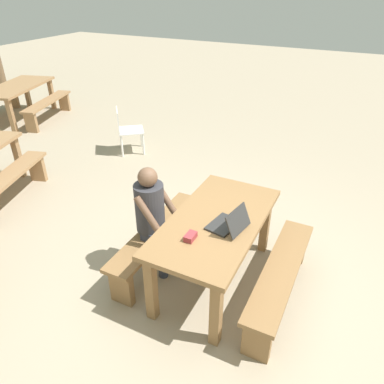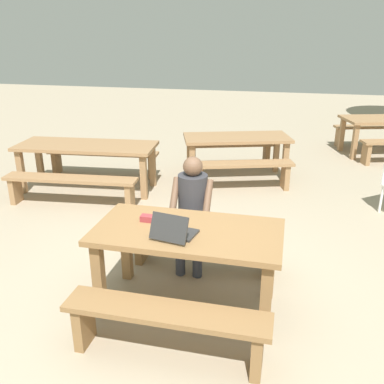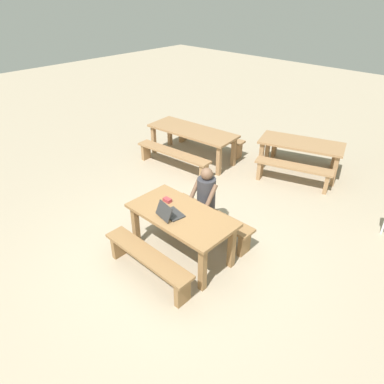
{
  "view_description": "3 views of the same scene",
  "coord_description": "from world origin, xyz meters",
  "px_view_note": "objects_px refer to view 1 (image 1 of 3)",
  "views": [
    {
      "loc": [
        -2.69,
        -1.07,
        2.8
      ],
      "look_at": [
        -0.02,
        0.25,
        1.03
      ],
      "focal_mm": 34.06,
      "sensor_mm": 36.0,
      "label": 1
    },
    {
      "loc": [
        0.78,
        -3.18,
        2.37
      ],
      "look_at": [
        -0.02,
        0.25,
        1.03
      ],
      "focal_mm": 39.42,
      "sensor_mm": 36.0,
      "label": 2
    },
    {
      "loc": [
        3.01,
        -2.95,
        3.69
      ],
      "look_at": [
        -0.02,
        0.25,
        1.03
      ],
      "focal_mm": 32.7,
      "sensor_mm": 36.0,
      "label": 3
    }
  ],
  "objects_px": {
    "picnic_table_front": "(216,230)",
    "picnic_table_rear": "(17,91)",
    "laptop": "(229,223)",
    "person_seated": "(153,214)",
    "small_pouch": "(190,237)",
    "plastic_chair": "(127,129)"
  },
  "relations": [
    {
      "from": "small_pouch",
      "to": "plastic_chair",
      "type": "bearing_deg",
      "value": 44.27
    },
    {
      "from": "laptop",
      "to": "picnic_table_rear",
      "type": "bearing_deg",
      "value": -104.71
    },
    {
      "from": "picnic_table_front",
      "to": "picnic_table_rear",
      "type": "bearing_deg",
      "value": 65.08
    },
    {
      "from": "picnic_table_rear",
      "to": "picnic_table_front",
      "type": "bearing_deg",
      "value": -131.6
    },
    {
      "from": "laptop",
      "to": "person_seated",
      "type": "relative_size",
      "value": 0.3
    },
    {
      "from": "small_pouch",
      "to": "person_seated",
      "type": "distance_m",
      "value": 0.63
    },
    {
      "from": "picnic_table_front",
      "to": "small_pouch",
      "type": "bearing_deg",
      "value": 167.78
    },
    {
      "from": "laptop",
      "to": "picnic_table_rear",
      "type": "height_order",
      "value": "laptop"
    },
    {
      "from": "picnic_table_rear",
      "to": "person_seated",
      "type": "bearing_deg",
      "value": -135.19
    },
    {
      "from": "picnic_table_front",
      "to": "laptop",
      "type": "xyz_separation_m",
      "value": [
        -0.08,
        -0.16,
        0.18
      ]
    },
    {
      "from": "picnic_table_front",
      "to": "small_pouch",
      "type": "relative_size",
      "value": 12.31
    },
    {
      "from": "person_seated",
      "to": "picnic_table_rear",
      "type": "xyz_separation_m",
      "value": [
        2.86,
        5.26,
        -0.07
      ]
    },
    {
      "from": "picnic_table_front",
      "to": "laptop",
      "type": "relative_size",
      "value": 4.37
    },
    {
      "from": "person_seated",
      "to": "picnic_table_rear",
      "type": "distance_m",
      "value": 5.99
    },
    {
      "from": "small_pouch",
      "to": "person_seated",
      "type": "height_order",
      "value": "person_seated"
    },
    {
      "from": "person_seated",
      "to": "plastic_chair",
      "type": "distance_m",
      "value": 3.22
    },
    {
      "from": "laptop",
      "to": "picnic_table_rear",
      "type": "distance_m",
      "value": 6.7
    },
    {
      "from": "picnic_table_front",
      "to": "plastic_chair",
      "type": "xyz_separation_m",
      "value": [
        2.32,
        2.73,
        -0.22
      ]
    },
    {
      "from": "small_pouch",
      "to": "picnic_table_rear",
      "type": "distance_m",
      "value": 6.61
    },
    {
      "from": "plastic_chair",
      "to": "person_seated",
      "type": "bearing_deg",
      "value": -178.01
    },
    {
      "from": "picnic_table_front",
      "to": "picnic_table_rear",
      "type": "height_order",
      "value": "picnic_table_front"
    },
    {
      "from": "laptop",
      "to": "person_seated",
      "type": "height_order",
      "value": "person_seated"
    }
  ]
}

